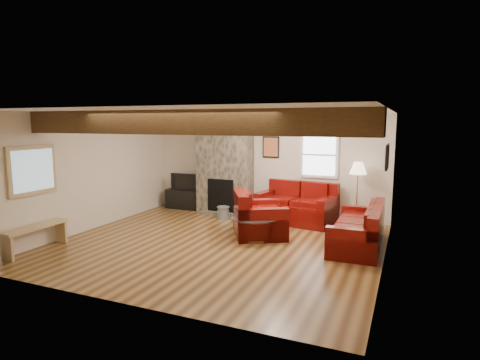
% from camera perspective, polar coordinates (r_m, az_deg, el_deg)
% --- Properties ---
extents(room, '(8.00, 8.00, 8.00)m').
position_cam_1_polar(room, '(7.50, -3.38, 0.09)').
color(room, '#533216').
rests_on(room, ground).
extents(floor, '(6.00, 6.00, 0.00)m').
position_cam_1_polar(floor, '(7.77, -3.30, -9.07)').
color(floor, '#533216').
rests_on(floor, ground).
extents(oak_beam, '(6.00, 0.36, 0.38)m').
position_cam_1_polar(oak_beam, '(6.33, -8.54, 8.13)').
color(oak_beam, '#351E0F').
rests_on(oak_beam, room).
extents(chimney_breast, '(1.40, 0.67, 2.50)m').
position_cam_1_polar(chimney_breast, '(10.16, -2.20, 2.08)').
color(chimney_breast, '#3A342D').
rests_on(chimney_breast, floor).
extents(back_window, '(0.90, 0.08, 1.10)m').
position_cam_1_polar(back_window, '(9.59, 11.21, 3.54)').
color(back_window, silver).
rests_on(back_window, room).
extents(hatch_window, '(0.08, 1.00, 0.90)m').
position_cam_1_polar(hatch_window, '(8.15, -27.42, 1.25)').
color(hatch_window, tan).
rests_on(hatch_window, room).
extents(ceiling_dome, '(0.40, 0.40, 0.18)m').
position_cam_1_polar(ceiling_dome, '(7.92, 5.42, 9.14)').
color(ceiling_dome, white).
rests_on(ceiling_dome, room).
extents(artwork_back, '(0.42, 0.06, 0.52)m').
position_cam_1_polar(artwork_back, '(9.89, 4.39, 4.68)').
color(artwork_back, black).
rests_on(artwork_back, room).
extents(artwork_right, '(0.06, 0.55, 0.42)m').
position_cam_1_polar(artwork_right, '(6.98, 20.15, 3.12)').
color(artwork_right, black).
rests_on(artwork_right, room).
extents(sofa_three, '(0.87, 2.04, 0.78)m').
position_cam_1_polar(sofa_three, '(7.84, 16.38, -6.26)').
color(sofa_three, '#4D0506').
rests_on(sofa_three, floor).
extents(loveseat, '(1.87, 1.26, 0.92)m').
position_cam_1_polar(loveseat, '(9.37, 8.00, -3.22)').
color(loveseat, '#4D0506').
rests_on(loveseat, floor).
extents(armchair_red, '(1.41, 1.46, 0.91)m').
position_cam_1_polar(armchair_red, '(8.23, 2.81, -4.80)').
color(armchair_red, '#4D0506').
rests_on(armchair_red, floor).
extents(coffee_table, '(0.93, 0.93, 0.48)m').
position_cam_1_polar(coffee_table, '(7.98, 2.01, -6.91)').
color(coffee_table, '#472B17').
rests_on(coffee_table, floor).
extents(tv_cabinet, '(1.04, 0.41, 0.52)m').
position_cam_1_polar(tv_cabinet, '(10.89, -7.77, -2.69)').
color(tv_cabinet, black).
rests_on(tv_cabinet, floor).
extents(television, '(0.76, 0.10, 0.44)m').
position_cam_1_polar(television, '(10.81, -7.82, -0.19)').
color(television, black).
rests_on(television, tv_cabinet).
extents(floor_lamp, '(0.37, 0.37, 1.44)m').
position_cam_1_polar(floor_lamp, '(9.16, 16.44, 1.14)').
color(floor_lamp, tan).
rests_on(floor_lamp, floor).
extents(pine_bench, '(0.29, 1.24, 0.46)m').
position_cam_1_polar(pine_bench, '(8.18, -27.03, -7.40)').
color(pine_bench, tan).
rests_on(pine_bench, floor).
extents(coal_bucket, '(0.33, 0.33, 0.31)m').
position_cam_1_polar(coal_bucket, '(9.68, -2.39, -4.63)').
color(coal_bucket, gray).
rests_on(coal_bucket, floor).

